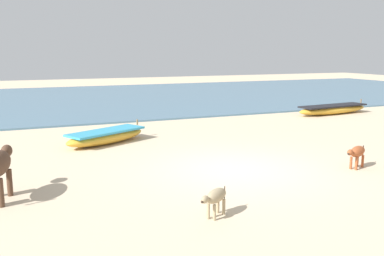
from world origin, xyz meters
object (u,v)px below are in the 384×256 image
at_px(fishing_boat_1, 333,109).
at_px(calf_near_dun, 215,197).
at_px(fishing_boat_2, 106,136).
at_px(calf_far_rust, 357,153).

distance_m(fishing_boat_1, calf_near_dun, 14.95).
bearing_deg(fishing_boat_2, fishing_boat_1, -15.42).
height_order(fishing_boat_1, calf_far_rust, fishing_boat_1).
bearing_deg(fishing_boat_2, calf_far_rust, -73.29).
relative_size(fishing_boat_1, calf_near_dun, 5.71).
bearing_deg(fishing_boat_1, calf_near_dun, -144.53).
height_order(calf_near_dun, calf_far_rust, calf_far_rust).
bearing_deg(fishing_boat_1, calf_far_rust, -133.14).
xyz_separation_m(fishing_boat_1, fishing_boat_2, (-11.83, -2.51, -0.00)).
height_order(fishing_boat_1, fishing_boat_2, same).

